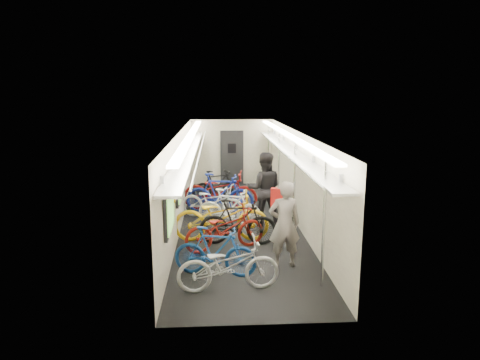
{
  "coord_description": "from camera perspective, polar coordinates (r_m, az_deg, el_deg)",
  "views": [
    {
      "loc": [
        -0.59,
        -10.74,
        3.38
      ],
      "look_at": [
        0.03,
        0.06,
        1.15
      ],
      "focal_mm": 32.0,
      "sensor_mm": 36.0,
      "label": 1
    }
  ],
  "objects": [
    {
      "name": "train_car_shell",
      "position": [
        11.58,
        -2.1,
        3.08
      ],
      "size": [
        10.0,
        10.0,
        10.0
      ],
      "color": "black",
      "rests_on": "ground"
    },
    {
      "name": "bicycle_0",
      "position": [
        7.48,
        -1.55,
        -11.28
      ],
      "size": [
        1.82,
        0.79,
        0.93
      ],
      "primitive_type": "imported",
      "rotation": [
        0.0,
        0.0,
        1.67
      ],
      "color": "#B6B6BB",
      "rests_on": "ground"
    },
    {
      "name": "bicycle_1",
      "position": [
        8.06,
        -3.34,
        -9.49
      ],
      "size": [
        1.64,
        0.8,
        0.95
      ],
      "primitive_type": "imported",
      "rotation": [
        0.0,
        0.0,
        1.33
      ],
      "color": "navy",
      "rests_on": "ground"
    },
    {
      "name": "bicycle_2",
      "position": [
        9.31,
        -2.02,
        -6.52
      ],
      "size": [
        1.92,
        1.22,
        0.95
      ],
      "primitive_type": "imported",
      "rotation": [
        0.0,
        0.0,
        1.92
      ],
      "color": "maroon",
      "rests_on": "ground"
    },
    {
      "name": "bicycle_3",
      "position": [
        9.6,
        -0.3,
        -5.64
      ],
      "size": [
        1.79,
        0.68,
        1.05
      ],
      "primitive_type": "imported",
      "rotation": [
        0.0,
        0.0,
        1.46
      ],
      "color": "black",
      "rests_on": "ground"
    },
    {
      "name": "bicycle_4",
      "position": [
        9.85,
        -2.5,
        -4.91
      ],
      "size": [
        2.2,
        0.8,
        1.15
      ],
      "primitive_type": "imported",
      "rotation": [
        0.0,
        0.0,
        1.55
      ],
      "color": "yellow",
      "rests_on": "ground"
    },
    {
      "name": "bicycle_5",
      "position": [
        10.87,
        -1.41,
        -3.74
      ],
      "size": [
        1.71,
        0.88,
        0.99
      ],
      "primitive_type": "imported",
      "rotation": [
        0.0,
        0.0,
        1.3
      ],
      "color": "white",
      "rests_on": "ground"
    },
    {
      "name": "bicycle_6",
      "position": [
        11.59,
        -3.66,
        -2.88
      ],
      "size": [
        1.92,
        1.31,
        0.96
      ],
      "primitive_type": "imported",
      "rotation": [
        0.0,
        0.0,
        1.16
      ],
      "color": "silver",
      "rests_on": "ground"
    },
    {
      "name": "bicycle_7",
      "position": [
        11.99,
        -2.72,
        -1.86
      ],
      "size": [
        2.01,
        0.92,
        1.17
      ],
      "primitive_type": "imported",
      "rotation": [
        0.0,
        0.0,
        1.37
      ],
      "color": "navy",
      "rests_on": "ground"
    },
    {
      "name": "bicycle_8",
      "position": [
        12.41,
        -2.66,
        -1.46
      ],
      "size": [
        2.26,
        1.09,
        1.14
      ],
      "primitive_type": "imported",
      "rotation": [
        0.0,
        0.0,
        1.41
      ],
      "color": "maroon",
      "rests_on": "ground"
    },
    {
      "name": "bicycle_9",
      "position": [
        13.45,
        -3.08,
        -0.75
      ],
      "size": [
        1.7,
        1.07,
        0.99
      ],
      "primitive_type": "imported",
      "rotation": [
        0.0,
        0.0,
        1.97
      ],
      "color": "black",
      "rests_on": "ground"
    },
    {
      "name": "passenger_near",
      "position": [
        8.38,
        5.94,
        -5.91
      ],
      "size": [
        0.66,
        0.47,
        1.72
      ],
      "primitive_type": "imported",
      "rotation": [
        0.0,
        0.0,
        3.23
      ],
      "color": "gray",
      "rests_on": "ground"
    },
    {
      "name": "passenger_mid",
      "position": [
        10.98,
        3.24,
        -1.17
      ],
      "size": [
        0.98,
        0.79,
        1.89
      ],
      "primitive_type": "imported",
      "rotation": [
        0.0,
        0.0,
        3.06
      ],
      "color": "black",
      "rests_on": "ground"
    },
    {
      "name": "backpack",
      "position": [
        8.72,
        5.0,
        -2.32
      ],
      "size": [
        0.29,
        0.2,
        0.38
      ],
      "primitive_type": "cube",
      "rotation": [
        0.0,
        0.0,
        -0.24
      ],
      "color": "red",
      "rests_on": "passenger_near"
    }
  ]
}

